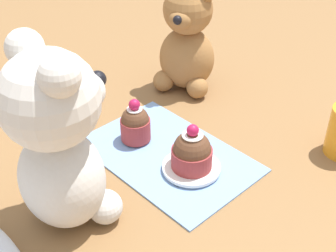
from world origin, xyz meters
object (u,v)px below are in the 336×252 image
Objects in this scene: teddy_bear_tan at (187,41)px; teddy_bear_cream at (57,138)px; cupcake_near_cream_bear at (135,124)px; cupcake_near_tan_bear at (194,151)px; saucer_plate at (193,166)px.

teddy_bear_cream is at bearing -93.77° from teddy_bear_tan.
teddy_bear_tan is 2.80× the size of cupcake_near_cream_bear.
cupcake_near_cream_bear is 0.11m from cupcake_near_tan_bear.
teddy_bear_tan is at bearing -42.87° from saucer_plate.
cupcake_near_cream_bear reaches higher than saucer_plate.
saucer_plate is 1.19× the size of cupcake_near_tan_bear.
cupcake_near_tan_bear reaches higher than saucer_plate.
teddy_bear_cream is 1.23× the size of teddy_bear_tan.
teddy_bear_cream is 0.20m from cupcake_near_tan_bear.
teddy_bear_cream is at bearing 74.05° from saucer_plate.
teddy_bear_tan is at bearing -42.87° from cupcake_near_tan_bear.
teddy_bear_tan is 0.25m from cupcake_near_tan_bear.
teddy_bear_cream is 0.37m from teddy_bear_tan.
cupcake_near_cream_bear is at bearing 6.99° from saucer_plate.
teddy_bear_cream is at bearing 74.05° from cupcake_near_tan_bear.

